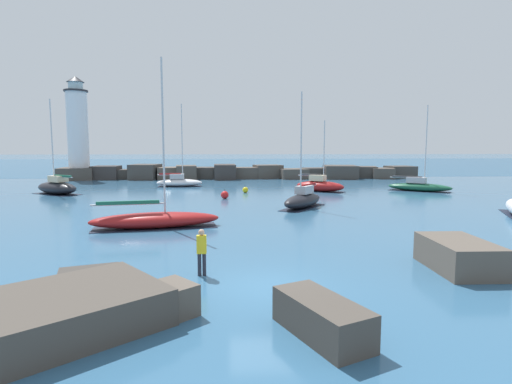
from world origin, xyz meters
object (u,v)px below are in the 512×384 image
Objects in this scene: sailboat_moored_1 at (57,187)px; mooring_buoy_far_side at (225,195)px; sailboat_moored_0 at (179,182)px; person_on_rocks at (202,250)px; lighthouse at (78,135)px; sailboat_moored_7 at (419,186)px; sailboat_moored_3 at (320,185)px; sailboat_moored_2 at (303,199)px; mooring_buoy_orange_near at (245,190)px; sailboat_moored_4 at (155,219)px.

mooring_buoy_far_side is (17.49, -5.04, -0.38)m from sailboat_moored_1.
person_on_rocks is at bearing -81.72° from sailboat_moored_0.
lighthouse reaches higher than sailboat_moored_0.
mooring_buoy_far_side is at bearing -16.09° from sailboat_moored_1.
sailboat_moored_1 is 39.07m from sailboat_moored_7.
sailboat_moored_0 reaches higher than sailboat_moored_7.
sailboat_moored_2 is at bearing -109.07° from sailboat_moored_3.
mooring_buoy_orange_near is 0.47× the size of person_on_rocks.
person_on_rocks is (3.41, -9.35, 0.49)m from sailboat_moored_4.
sailboat_moored_7 reaches higher than sailboat_moored_2.
sailboat_moored_4 reaches higher than mooring_buoy_orange_near.
mooring_buoy_orange_near is (-4.19, 11.02, -0.36)m from sailboat_moored_2.
sailboat_moored_4 is at bearing -143.54° from sailboat_moored_7.
sailboat_moored_4 reaches higher than sailboat_moored_3.
person_on_rocks is at bearing -128.15° from sailboat_moored_7.
sailboat_moored_1 is 0.98× the size of sailboat_moored_4.
sailboat_moored_2 is 19.00m from sailboat_moored_7.
sailboat_moored_4 is (13.45, -18.66, -0.23)m from sailboat_moored_1.
sailboat_moored_4 is at bearing -143.96° from sailboat_moored_2.
sailboat_moored_4 is 19.60m from mooring_buoy_orange_near.
sailboat_moored_3 is 30.85m from person_on_rocks.
sailboat_moored_3 is 11.97m from mooring_buoy_far_side.
sailboat_moored_0 is at bearing 164.98° from sailboat_moored_7.
sailboat_moored_1 is 1.07× the size of sailboat_moored_2.
sailboat_moored_4 is at bearing -106.54° from mooring_buoy_far_side.
mooring_buoy_orange_near is at bearing -43.94° from sailboat_moored_0.
mooring_buoy_orange_near is 5.43m from mooring_buoy_far_side.
mooring_buoy_orange_near is at bearing -39.09° from lighthouse.
mooring_buoy_far_side is (-10.46, -5.82, -0.31)m from sailboat_moored_3.
sailboat_moored_1 is at bearing -76.29° from lighthouse.
sailboat_moored_7 is at bearing -2.59° from sailboat_moored_3.
mooring_buoy_orange_near is at bearing 66.48° from mooring_buoy_far_side.
sailboat_moored_4 is at bearing 110.04° from person_on_rocks.
sailboat_moored_0 is 5.73× the size of person_on_rocks.
sailboat_moored_0 is 13.94m from sailboat_moored_1.
sailboat_moored_4 is 14.20m from mooring_buoy_far_side.
person_on_rocks is (5.18, -35.63, 0.41)m from sailboat_moored_0.
sailboat_moored_4 is (-10.40, -7.57, -0.16)m from sailboat_moored_2.
sailboat_moored_4 reaches higher than person_on_rocks.
lighthouse is 42.62m from sailboat_moored_2.
sailboat_moored_0 is 1.02× the size of sailboat_moored_4.
sailboat_moored_2 is at bearing -43.57° from mooring_buoy_far_side.
sailboat_moored_1 is at bearing -146.84° from sailboat_moored_0.
lighthouse is 1.69× the size of sailboat_moored_2.
sailboat_moored_7 is (25.62, 18.93, 0.06)m from sailboat_moored_4.
lighthouse is 32.22m from mooring_buoy_orange_near.
sailboat_moored_4 reaches higher than sailboat_moored_2.
sailboat_moored_7 reaches higher than mooring_buoy_orange_near.
sailboat_moored_3 is at bearing -22.82° from sailboat_moored_0.
sailboat_moored_2 reaches higher than mooring_buoy_far_side.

